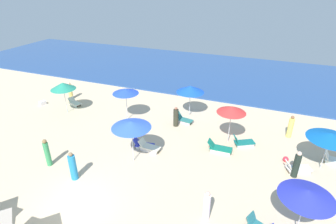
{
  "coord_description": "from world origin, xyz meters",
  "views": [
    {
      "loc": [
        7.35,
        -7.04,
        9.8
      ],
      "look_at": [
        1.13,
        8.71,
        1.29
      ],
      "focal_mm": 28.66,
      "sensor_mm": 36.0,
      "label": 1
    }
  ],
  "objects_px": {
    "umbrella_0": "(330,136)",
    "lounge_chair_2_0": "(75,103)",
    "beachgoer_2": "(70,91)",
    "lounge_chair_0_0": "(334,160)",
    "lounge_chair_3_1": "(149,147)",
    "beachgoer_5": "(176,117)",
    "beachgoer_3": "(207,206)",
    "lounge_chair_1_0": "(184,119)",
    "umbrella_3": "(131,124)",
    "cooler_box_1": "(42,103)",
    "beachgoer_4": "(73,167)",
    "umbrella_4": "(126,91)",
    "beachgoer_1": "(296,165)",
    "umbrella_2": "(63,86)",
    "lounge_chair_6_1": "(243,142)",
    "lounge_chair_0_1": "(297,168)",
    "beachgoer_0": "(290,127)",
    "umbrella_1": "(190,89)",
    "lounge_chair_6_0": "(219,148)",
    "beachgoer_6": "(47,153)",
    "umbrella_5": "(307,194)",
    "lounge_chair_3_0": "(143,145)",
    "umbrella_6": "(232,109)",
    "beach_ball_2": "(286,159)"
  },
  "relations": [
    {
      "from": "beachgoer_2",
      "to": "beachgoer_5",
      "type": "distance_m",
      "value": 10.51
    },
    {
      "from": "umbrella_4",
      "to": "lounge_chair_6_0",
      "type": "relative_size",
      "value": 1.64
    },
    {
      "from": "lounge_chair_6_0",
      "to": "beachgoer_1",
      "type": "distance_m",
      "value": 4.45
    },
    {
      "from": "beachgoer_6",
      "to": "umbrella_5",
      "type": "bearing_deg",
      "value": 125.0
    },
    {
      "from": "lounge_chair_2_0",
      "to": "lounge_chair_1_0",
      "type": "bearing_deg",
      "value": -69.79
    },
    {
      "from": "umbrella_3",
      "to": "cooler_box_1",
      "type": "relative_size",
      "value": 5.2
    },
    {
      "from": "beachgoer_1",
      "to": "beachgoer_4",
      "type": "xyz_separation_m",
      "value": [
        -11.09,
        -4.6,
        0.02
      ]
    },
    {
      "from": "lounge_chair_3_1",
      "to": "beachgoer_5",
      "type": "bearing_deg",
      "value": -3.16
    },
    {
      "from": "umbrella_5",
      "to": "beachgoer_1",
      "type": "height_order",
      "value": "umbrella_5"
    },
    {
      "from": "umbrella_5",
      "to": "beachgoer_2",
      "type": "height_order",
      "value": "umbrella_5"
    },
    {
      "from": "beachgoer_2",
      "to": "beachgoer_3",
      "type": "distance_m",
      "value": 17.03
    },
    {
      "from": "lounge_chair_0_1",
      "to": "umbrella_5",
      "type": "xyz_separation_m",
      "value": [
        -0.13,
        -4.32,
        1.9
      ]
    },
    {
      "from": "beachgoer_3",
      "to": "beachgoer_6",
      "type": "distance_m",
      "value": 9.46
    },
    {
      "from": "lounge_chair_0_1",
      "to": "beachgoer_3",
      "type": "relative_size",
      "value": 0.96
    },
    {
      "from": "beachgoer_5",
      "to": "cooler_box_1",
      "type": "relative_size",
      "value": 2.97
    },
    {
      "from": "lounge_chair_0_0",
      "to": "lounge_chair_3_1",
      "type": "xyz_separation_m",
      "value": [
        -10.65,
        -2.78,
        -0.0
      ]
    },
    {
      "from": "lounge_chair_6_0",
      "to": "beachgoer_0",
      "type": "height_order",
      "value": "beachgoer_0"
    },
    {
      "from": "lounge_chair_0_0",
      "to": "umbrella_6",
      "type": "distance_m",
      "value": 6.54
    },
    {
      "from": "lounge_chair_2_0",
      "to": "beachgoer_2",
      "type": "relative_size",
      "value": 0.86
    },
    {
      "from": "umbrella_0",
      "to": "lounge_chair_2_0",
      "type": "distance_m",
      "value": 18.91
    },
    {
      "from": "lounge_chair_0_1",
      "to": "beachgoer_0",
      "type": "bearing_deg",
      "value": -18.62
    },
    {
      "from": "lounge_chair_6_0",
      "to": "beachgoer_4",
      "type": "relative_size",
      "value": 0.9
    },
    {
      "from": "lounge_chair_6_1",
      "to": "beachgoer_3",
      "type": "height_order",
      "value": "beachgoer_3"
    },
    {
      "from": "lounge_chair_3_0",
      "to": "umbrella_4",
      "type": "relative_size",
      "value": 0.55
    },
    {
      "from": "umbrella_4",
      "to": "beachgoer_1",
      "type": "xyz_separation_m",
      "value": [
        11.8,
        -2.49,
        -1.57
      ]
    },
    {
      "from": "umbrella_0",
      "to": "lounge_chair_3_1",
      "type": "distance_m",
      "value": 10.31
    },
    {
      "from": "umbrella_6",
      "to": "beach_ball_2",
      "type": "xyz_separation_m",
      "value": [
        3.57,
        -0.86,
        -2.25
      ]
    },
    {
      "from": "umbrella_0",
      "to": "lounge_chair_2_0",
      "type": "height_order",
      "value": "umbrella_0"
    },
    {
      "from": "beachgoer_1",
      "to": "beachgoer_3",
      "type": "relative_size",
      "value": 1.01
    },
    {
      "from": "lounge_chair_1_0",
      "to": "beachgoer_4",
      "type": "xyz_separation_m",
      "value": [
        -3.48,
        -8.19,
        0.53
      ]
    },
    {
      "from": "beachgoer_4",
      "to": "beachgoer_5",
      "type": "xyz_separation_m",
      "value": [
        3.1,
        7.5,
        -0.09
      ]
    },
    {
      "from": "beachgoer_1",
      "to": "beachgoer_4",
      "type": "relative_size",
      "value": 0.96
    },
    {
      "from": "beachgoer_3",
      "to": "umbrella_5",
      "type": "bearing_deg",
      "value": 149.69
    },
    {
      "from": "lounge_chair_1_0",
      "to": "lounge_chair_2_0",
      "type": "xyz_separation_m",
      "value": [
        -9.67,
        -0.52,
        -0.02
      ]
    },
    {
      "from": "umbrella_4",
      "to": "beachgoer_5",
      "type": "relative_size",
      "value": 1.65
    },
    {
      "from": "umbrella_0",
      "to": "lounge_chair_3_0",
      "type": "height_order",
      "value": "umbrella_0"
    },
    {
      "from": "cooler_box_1",
      "to": "beachgoer_4",
      "type": "bearing_deg",
      "value": 66.23
    },
    {
      "from": "umbrella_2",
      "to": "lounge_chair_6_1",
      "type": "relative_size",
      "value": 1.74
    },
    {
      "from": "lounge_chair_3_0",
      "to": "beachgoer_4",
      "type": "relative_size",
      "value": 0.82
    },
    {
      "from": "beachgoer_2",
      "to": "beachgoer_5",
      "type": "xyz_separation_m",
      "value": [
        10.45,
        -1.14,
        -0.05
      ]
    },
    {
      "from": "umbrella_0",
      "to": "beachgoer_3",
      "type": "height_order",
      "value": "umbrella_0"
    },
    {
      "from": "lounge_chair_0_0",
      "to": "beachgoer_5",
      "type": "xyz_separation_m",
      "value": [
        -10.16,
        0.82,
        0.43
      ]
    },
    {
      "from": "lounge_chair_1_0",
      "to": "beachgoer_0",
      "type": "relative_size",
      "value": 0.85
    },
    {
      "from": "cooler_box_1",
      "to": "umbrella_1",
      "type": "bearing_deg",
      "value": 116.28
    },
    {
      "from": "beachgoer_5",
      "to": "beachgoer_1",
      "type": "bearing_deg",
      "value": 40.89
    },
    {
      "from": "umbrella_0",
      "to": "beachgoer_1",
      "type": "bearing_deg",
      "value": -137.22
    },
    {
      "from": "umbrella_2",
      "to": "beachgoer_4",
      "type": "height_order",
      "value": "umbrella_2"
    },
    {
      "from": "umbrella_3",
      "to": "beachgoer_0",
      "type": "relative_size",
      "value": 1.64
    },
    {
      "from": "lounge_chair_0_0",
      "to": "umbrella_5",
      "type": "height_order",
      "value": "umbrella_5"
    },
    {
      "from": "lounge_chair_1_0",
      "to": "beachgoer_0",
      "type": "xyz_separation_m",
      "value": [
        7.36,
        0.69,
        0.5
      ]
    }
  ]
}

